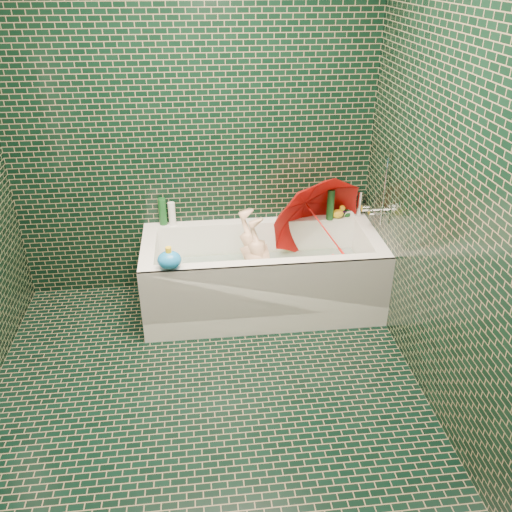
{
  "coord_description": "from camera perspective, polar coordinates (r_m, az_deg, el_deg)",
  "views": [
    {
      "loc": [
        0.01,
        -2.36,
        2.3
      ],
      "look_at": [
        0.38,
        0.82,
        0.53
      ],
      "focal_mm": 38.0,
      "sensor_mm": 36.0,
      "label": 1
    }
  ],
  "objects": [
    {
      "name": "wall_front",
      "position": [
        1.43,
        -5.28,
        -18.84
      ],
      "size": [
        2.8,
        0.0,
        2.8
      ],
      "primitive_type": "plane",
      "rotation": [
        -1.57,
        0.0,
        0.0
      ],
      "color": "black",
      "rests_on": "floor"
    },
    {
      "name": "soap_bottle_c",
      "position": [
        4.26,
        9.94,
        4.11
      ],
      "size": [
        0.15,
        0.15,
        0.15
      ],
      "primitive_type": "imported",
      "rotation": [
        0.0,
        0.0,
        0.33
      ],
      "color": "#14461B",
      "rests_on": "bathtub"
    },
    {
      "name": "bathtub",
      "position": [
        3.99,
        0.66,
        -2.73
      ],
      "size": [
        1.7,
        0.75,
        0.55
      ],
      "color": "white",
      "rests_on": "floor"
    },
    {
      "name": "faucet",
      "position": [
        3.91,
        12.65,
        5.14
      ],
      "size": [
        0.18,
        0.19,
        0.55
      ],
      "color": "silver",
      "rests_on": "wall_right"
    },
    {
      "name": "soap_bottle_b",
      "position": [
        4.25,
        9.36,
        4.14
      ],
      "size": [
        0.09,
        0.09,
        0.19
      ],
      "primitive_type": "imported",
      "rotation": [
        0.0,
        0.0,
        -0.02
      ],
      "color": "#431C6B",
      "rests_on": "bathtub"
    },
    {
      "name": "child",
      "position": [
        3.91,
        0.77,
        -1.72
      ],
      "size": [
        1.02,
        0.54,
        0.42
      ],
      "primitive_type": "imported",
      "rotation": [
        -1.36,
        0.0,
        -1.35
      ],
      "color": "#D8AB87",
      "rests_on": "bathtub"
    },
    {
      "name": "bath_toy",
      "position": [
        3.49,
        -9.11,
        -0.39
      ],
      "size": [
        0.17,
        0.14,
        0.15
      ],
      "rotation": [
        0.0,
        0.0,
        0.11
      ],
      "color": "blue",
      "rests_on": "bathtub"
    },
    {
      "name": "wall_back",
      "position": [
        3.91,
        -6.73,
        13.06
      ],
      "size": [
        2.8,
        0.0,
        2.8
      ],
      "primitive_type": "plane",
      "rotation": [
        1.57,
        0.0,
        0.0
      ],
      "color": "black",
      "rests_on": "floor"
    },
    {
      "name": "water",
      "position": [
        3.96,
        0.64,
        -1.51
      ],
      "size": [
        1.48,
        0.53,
        0.0
      ],
      "primitive_type": "cube",
      "color": "silver",
      "rests_on": "bathtub"
    },
    {
      "name": "bath_mat",
      "position": [
        4.03,
        0.63,
        -3.27
      ],
      "size": [
        1.35,
        0.47,
        0.01
      ],
      "primitive_type": "cube",
      "color": "green",
      "rests_on": "bathtub"
    },
    {
      "name": "soap_bottle_a",
      "position": [
        4.25,
        9.8,
        4.09
      ],
      "size": [
        0.11,
        0.12,
        0.28
      ],
      "primitive_type": "imported",
      "rotation": [
        0.0,
        0.0,
        -0.07
      ],
      "color": "white",
      "rests_on": "bathtub"
    },
    {
      "name": "wall_right",
      "position": [
        2.89,
        20.49,
        5.63
      ],
      "size": [
        0.0,
        2.8,
        2.8
      ],
      "primitive_type": "plane",
      "rotation": [
        1.57,
        0.0,
        -1.57
      ],
      "color": "black",
      "rests_on": "floor"
    },
    {
      "name": "bottle_right_pump",
      "position": [
        4.25,
        10.85,
        5.44
      ],
      "size": [
        0.06,
        0.06,
        0.2
      ],
      "primitive_type": "cylinder",
      "rotation": [
        0.0,
        0.0,
        0.19
      ],
      "color": "silver",
      "rests_on": "bathtub"
    },
    {
      "name": "bottle_left_short",
      "position": [
        4.08,
        -8.84,
        4.43
      ],
      "size": [
        0.05,
        0.05,
        0.18
      ],
      "primitive_type": "cylinder",
      "rotation": [
        0.0,
        0.0,
        0.0
      ],
      "color": "white",
      "rests_on": "bathtub"
    },
    {
      "name": "bottle_right_tall",
      "position": [
        4.14,
        7.85,
        5.38
      ],
      "size": [
        0.06,
        0.06,
        0.24
      ],
      "primitive_type": "cylinder",
      "rotation": [
        0.0,
        0.0,
        -0.05
      ],
      "color": "#14461B",
      "rests_on": "bathtub"
    },
    {
      "name": "umbrella",
      "position": [
        3.97,
        7.18,
        2.93
      ],
      "size": [
        0.97,
        1.05,
        0.98
      ],
      "primitive_type": "imported",
      "rotation": [
        0.37,
        -0.26,
        0.27
      ],
      "color": "red",
      "rests_on": "bathtub"
    },
    {
      "name": "rubber_duck",
      "position": [
        4.2,
        8.67,
        4.53
      ],
      "size": [
        0.12,
        0.09,
        0.1
      ],
      "rotation": [
        0.0,
        0.0,
        0.2
      ],
      "color": "yellow",
      "rests_on": "bathtub"
    },
    {
      "name": "bottle_left_tall",
      "position": [
        4.09,
        -9.8,
        4.63
      ],
      "size": [
        0.07,
        0.07,
        0.2
      ],
      "primitive_type": "cylinder",
      "rotation": [
        0.0,
        0.0,
        0.12
      ],
      "color": "#14461B",
      "rests_on": "bathtub"
    },
    {
      "name": "floor",
      "position": [
        3.3,
        -5.15,
        -15.53
      ],
      "size": [
        2.8,
        2.8,
        0.0
      ],
      "primitive_type": "plane",
      "color": "black",
      "rests_on": "ground"
    }
  ]
}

